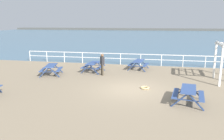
% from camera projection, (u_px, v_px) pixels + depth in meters
% --- Properties ---
extents(ground_plane, '(30.00, 24.00, 0.20)m').
position_uv_depth(ground_plane, '(131.00, 91.00, 13.48)').
color(ground_plane, gray).
extents(sea_band, '(142.00, 90.00, 0.01)m').
position_uv_depth(sea_band, '(152.00, 36.00, 63.96)').
color(sea_band, '#476B84').
rests_on(sea_band, ground).
extents(distant_shoreline, '(142.00, 6.00, 1.80)m').
position_uv_depth(distant_shoreline, '(154.00, 30.00, 105.12)').
color(distant_shoreline, '#4C4C47').
rests_on(distant_shoreline, ground).
extents(seaward_railing, '(23.07, 0.07, 1.08)m').
position_uv_depth(seaward_railing, '(141.00, 57.00, 20.72)').
color(seaward_railing, white).
rests_on(seaward_railing, ground).
extents(picnic_table_near_left, '(1.78, 2.01, 0.80)m').
position_uv_depth(picnic_table_near_left, '(188.00, 92.00, 11.04)').
color(picnic_table_near_left, '#334C84').
rests_on(picnic_table_near_left, ground).
extents(picnic_table_near_right, '(1.92, 2.13, 0.80)m').
position_uv_depth(picnic_table_near_right, '(51.00, 68.00, 16.94)').
color(picnic_table_near_right, '#334C84').
rests_on(picnic_table_near_right, ground).
extents(picnic_table_mid_centre, '(1.75, 1.99, 0.80)m').
position_uv_depth(picnic_table_mid_centre, '(139.00, 63.00, 18.92)').
color(picnic_table_mid_centre, '#334C84').
rests_on(picnic_table_mid_centre, ground).
extents(picnic_table_far_right, '(1.68, 1.92, 0.80)m').
position_uv_depth(picnic_table_far_right, '(93.00, 65.00, 17.98)').
color(picnic_table_far_right, '#334C84').
rests_on(picnic_table_far_right, ground).
extents(visitor, '(0.39, 0.43, 1.66)m').
position_uv_depth(visitor, '(102.00, 63.00, 16.79)').
color(visitor, '#4C4233').
rests_on(visitor, ground).
extents(rope_coil, '(0.55, 0.55, 0.11)m').
position_uv_depth(rope_coil, '(145.00, 88.00, 13.57)').
color(rope_coil, tan).
rests_on(rope_coil, ground).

